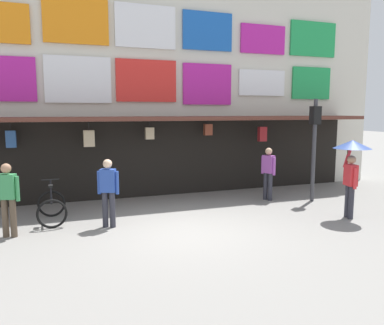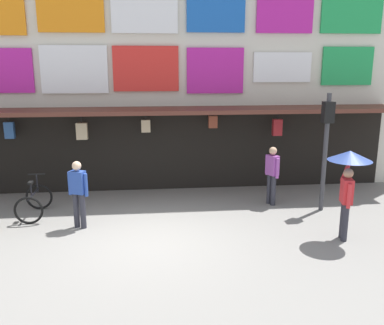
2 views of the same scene
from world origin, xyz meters
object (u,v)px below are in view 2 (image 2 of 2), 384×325
(traffic_light_far, at_px, (326,133))
(pedestrian_in_blue, at_px, (78,191))
(bicycle_parked, at_px, (34,202))
(pedestrian_in_white, at_px, (272,172))
(pedestrian_with_umbrella, at_px, (349,170))

(traffic_light_far, height_order, pedestrian_in_blue, traffic_light_far)
(bicycle_parked, bearing_deg, pedestrian_in_blue, -34.67)
(bicycle_parked, relative_size, pedestrian_in_white, 0.70)
(traffic_light_far, relative_size, pedestrian_in_white, 1.90)
(pedestrian_in_blue, xyz_separation_m, pedestrian_in_white, (5.17, 1.23, 0.00))
(pedestrian_in_blue, bearing_deg, pedestrian_with_umbrella, -12.15)
(pedestrian_in_blue, bearing_deg, bicycle_parked, 145.33)
(pedestrian_in_blue, height_order, pedestrian_with_umbrella, pedestrian_with_umbrella)
(bicycle_parked, height_order, pedestrian_with_umbrella, pedestrian_with_umbrella)
(bicycle_parked, xyz_separation_m, pedestrian_in_blue, (1.32, -0.91, 0.55))
(pedestrian_with_umbrella, bearing_deg, bicycle_parked, 163.31)
(pedestrian_with_umbrella, bearing_deg, pedestrian_in_white, 110.56)
(pedestrian_with_umbrella, bearing_deg, traffic_light_far, 81.47)
(bicycle_parked, relative_size, pedestrian_in_blue, 0.70)
(bicycle_parked, bearing_deg, pedestrian_in_white, 2.75)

